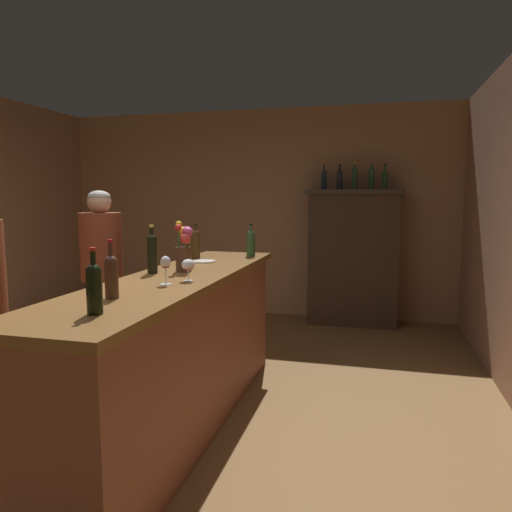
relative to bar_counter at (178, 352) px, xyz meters
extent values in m
plane|color=brown|center=(-0.33, -0.22, -0.52)|extent=(9.07, 9.07, 0.00)
cube|color=#A87C58|center=(-0.33, 3.33, 0.82)|extent=(5.30, 0.12, 2.69)
cube|color=brown|center=(0.00, 0.00, -0.03)|extent=(0.56, 2.72, 0.99)
cube|color=brown|center=(0.00, 0.00, 0.49)|extent=(0.64, 2.83, 0.05)
cube|color=#3B2B1F|center=(1.00, 3.01, 0.30)|extent=(1.06, 0.40, 1.65)
cube|color=#393024|center=(1.00, 3.01, 1.09)|extent=(1.14, 0.46, 0.06)
cylinder|color=#2B4B27|center=(0.20, 1.13, 0.61)|extent=(0.08, 0.08, 0.19)
sphere|color=#2B4B27|center=(0.20, 1.13, 0.71)|extent=(0.08, 0.08, 0.08)
cylinder|color=#2B4B27|center=(0.20, 1.13, 0.75)|extent=(0.03, 0.03, 0.08)
cylinder|color=black|center=(0.20, 1.13, 0.79)|extent=(0.03, 0.03, 0.02)
cylinder|color=#492C20|center=(-0.03, -0.74, 0.61)|extent=(0.07, 0.07, 0.19)
sphere|color=#492C20|center=(-0.03, -0.74, 0.70)|extent=(0.07, 0.07, 0.07)
cylinder|color=#492C20|center=(-0.03, -0.74, 0.75)|extent=(0.02, 0.02, 0.10)
cylinder|color=#AB192C|center=(-0.03, -0.74, 0.81)|extent=(0.02, 0.02, 0.02)
cylinder|color=black|center=(-0.20, 0.05, 0.63)|extent=(0.07, 0.07, 0.23)
sphere|color=black|center=(-0.20, 0.05, 0.75)|extent=(0.07, 0.07, 0.07)
cylinder|color=black|center=(-0.20, 0.05, 0.79)|extent=(0.03, 0.03, 0.08)
cylinder|color=gold|center=(-0.20, 0.05, 0.83)|extent=(0.03, 0.03, 0.02)
cylinder|color=black|center=(0.08, -1.05, 0.61)|extent=(0.07, 0.07, 0.19)
sphere|color=black|center=(0.08, -1.05, 0.70)|extent=(0.07, 0.07, 0.07)
cylinder|color=black|center=(0.08, -1.05, 0.75)|extent=(0.02, 0.02, 0.09)
cylinder|color=#B0251B|center=(0.08, -1.05, 0.80)|extent=(0.03, 0.03, 0.02)
cylinder|color=#412D14|center=(-0.21, 0.87, 0.62)|extent=(0.07, 0.07, 0.21)
sphere|color=#412D14|center=(-0.21, 0.87, 0.72)|extent=(0.07, 0.07, 0.07)
cylinder|color=#412D14|center=(-0.21, 0.87, 0.76)|extent=(0.03, 0.03, 0.07)
cylinder|color=black|center=(-0.21, 0.87, 0.80)|extent=(0.03, 0.03, 0.02)
cylinder|color=white|center=(0.07, -0.31, 0.52)|extent=(0.07, 0.07, 0.00)
cylinder|color=white|center=(0.07, -0.31, 0.56)|extent=(0.01, 0.01, 0.09)
ellipsoid|color=white|center=(0.07, -0.31, 0.65)|extent=(0.06, 0.06, 0.08)
ellipsoid|color=maroon|center=(0.07, -0.31, 0.63)|extent=(0.05, 0.05, 0.03)
cylinder|color=white|center=(0.15, -0.17, 0.52)|extent=(0.06, 0.06, 0.00)
cylinder|color=white|center=(0.15, -0.17, 0.55)|extent=(0.01, 0.01, 0.06)
ellipsoid|color=white|center=(0.15, -0.17, 0.62)|extent=(0.08, 0.08, 0.07)
ellipsoid|color=maroon|center=(0.15, -0.17, 0.60)|extent=(0.07, 0.07, 0.03)
cylinder|color=#553325|center=(-0.03, 0.18, 0.60)|extent=(0.11, 0.11, 0.17)
cylinder|color=#38602D|center=(0.01, 0.17, 0.71)|extent=(0.01, 0.01, 0.18)
sphere|color=#CF457F|center=(0.01, 0.17, 0.79)|extent=(0.05, 0.05, 0.05)
cylinder|color=#38602D|center=(-0.01, 0.22, 0.70)|extent=(0.01, 0.01, 0.17)
sphere|color=#B93F83|center=(-0.01, 0.22, 0.79)|extent=(0.08, 0.08, 0.08)
cylinder|color=#38602D|center=(-0.04, 0.22, 0.70)|extent=(0.01, 0.01, 0.17)
sphere|color=yellow|center=(-0.04, 0.22, 0.79)|extent=(0.07, 0.07, 0.07)
cylinder|color=#38602D|center=(-0.06, 0.18, 0.73)|extent=(0.01, 0.01, 0.23)
sphere|color=gold|center=(-0.06, 0.18, 0.84)|extent=(0.04, 0.04, 0.04)
cylinder|color=#38602D|center=(-0.04, 0.14, 0.72)|extent=(0.01, 0.01, 0.21)
sphere|color=red|center=(-0.04, 0.14, 0.82)|extent=(0.04, 0.04, 0.04)
cylinder|color=#38602D|center=(0.00, 0.15, 0.68)|extent=(0.01, 0.01, 0.13)
sphere|color=#DD3B37|center=(0.00, 0.15, 0.75)|extent=(0.07, 0.07, 0.07)
cylinder|color=white|center=(-0.06, 0.67, 0.52)|extent=(0.18, 0.18, 0.01)
cylinder|color=#1A2B38|center=(0.62, 3.01, 1.22)|extent=(0.07, 0.07, 0.20)
sphere|color=#1A2B38|center=(0.62, 3.01, 1.32)|extent=(0.07, 0.07, 0.07)
cylinder|color=#1A2B38|center=(0.62, 3.01, 1.36)|extent=(0.02, 0.02, 0.09)
cylinder|color=black|center=(0.62, 3.01, 1.42)|extent=(0.03, 0.03, 0.02)
cylinder|color=#232632|center=(0.81, 3.01, 1.22)|extent=(0.08, 0.08, 0.19)
sphere|color=#232632|center=(0.81, 3.01, 1.31)|extent=(0.08, 0.08, 0.08)
cylinder|color=#232632|center=(0.81, 3.01, 1.36)|extent=(0.03, 0.03, 0.10)
cylinder|color=black|center=(0.81, 3.01, 1.42)|extent=(0.03, 0.03, 0.02)
cylinder|color=#294931|center=(0.99, 3.01, 1.24)|extent=(0.07, 0.07, 0.22)
sphere|color=#294931|center=(0.99, 3.01, 1.35)|extent=(0.07, 0.07, 0.07)
cylinder|color=#294931|center=(0.99, 3.01, 1.39)|extent=(0.03, 0.03, 0.08)
cylinder|color=gold|center=(0.99, 3.01, 1.44)|extent=(0.03, 0.03, 0.02)
cylinder|color=#274D2B|center=(1.19, 3.01, 1.23)|extent=(0.07, 0.07, 0.22)
sphere|color=#274D2B|center=(1.19, 3.01, 1.34)|extent=(0.07, 0.07, 0.07)
cylinder|color=#274D2B|center=(1.19, 3.01, 1.39)|extent=(0.02, 0.02, 0.10)
cylinder|color=#AD1D27|center=(1.19, 3.01, 1.45)|extent=(0.03, 0.03, 0.02)
cylinder|color=#2B4F2C|center=(1.34, 3.01, 1.22)|extent=(0.07, 0.07, 0.19)
sphere|color=#2B4F2C|center=(1.34, 3.01, 1.31)|extent=(0.07, 0.07, 0.07)
cylinder|color=#2B4F2C|center=(1.34, 3.01, 1.36)|extent=(0.03, 0.03, 0.09)
cylinder|color=black|center=(1.34, 3.01, 1.42)|extent=(0.03, 0.03, 0.02)
cylinder|color=#2D2A2A|center=(-1.05, 0.79, -0.11)|extent=(0.26, 0.26, 0.83)
cylinder|color=brown|center=(-1.05, 0.79, 0.60)|extent=(0.36, 0.36, 0.59)
sphere|color=tan|center=(-1.05, 0.79, 0.99)|extent=(0.20, 0.20, 0.20)
ellipsoid|color=#ACAC9C|center=(-1.05, 0.79, 1.03)|extent=(0.19, 0.19, 0.11)
camera|label=1|loc=(1.26, -2.83, 1.02)|focal=33.16mm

